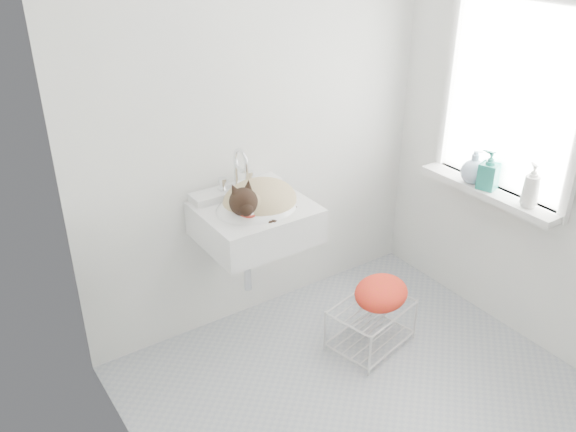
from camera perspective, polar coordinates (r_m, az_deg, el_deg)
floor at (r=3.30m, az=7.21°, el=-16.47°), size 2.20×2.00×0.02m
back_wall at (r=3.35m, az=-2.77°, el=9.56°), size 2.20×0.02×2.50m
right_wall at (r=3.40m, az=22.88°, el=7.70°), size 0.02×2.00×2.50m
left_wall at (r=2.09m, az=-14.34°, el=-3.00°), size 0.02×2.00×2.50m
window_glass at (r=3.47m, az=20.35°, el=10.26°), size 0.01×0.80×1.00m
window_frame at (r=3.46m, az=20.20°, el=10.23°), size 0.04×0.90×1.10m
windowsill at (r=3.59m, az=18.29°, el=2.19°), size 0.16×0.88×0.04m
sink at (r=3.20m, az=-3.14°, el=0.94°), size 0.58×0.51×0.23m
faucet at (r=3.29m, az=-4.82°, el=4.29°), size 0.21×0.15×0.21m
cat at (r=3.18m, az=-2.79°, el=1.53°), size 0.45×0.38×0.27m
wire_rack at (r=3.53m, az=7.80°, el=-9.87°), size 0.50×0.40×0.27m
towel at (r=3.47m, az=8.69°, el=-7.73°), size 0.42×0.36×0.14m
bottle_a at (r=3.44m, az=21.55°, el=0.87°), size 0.10×0.10×0.20m
bottle_b at (r=3.58m, az=18.12°, el=2.50°), size 0.13×0.13×0.22m
bottle_c at (r=3.63m, az=16.87°, el=3.09°), size 0.20×0.20×0.19m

